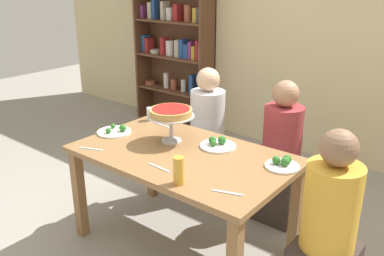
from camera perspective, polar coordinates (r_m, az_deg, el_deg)
name	(u,v)px	position (r m, az deg, el deg)	size (l,w,h in m)	color
ground_plane	(184,244)	(3.18, -1.16, -15.69)	(12.00, 12.00, 0.00)	gray
rear_partition	(321,24)	(4.51, 17.35, 13.49)	(8.00, 0.12, 2.80)	beige
dining_table	(183,165)	(2.85, -1.26, -5.19)	(1.49, 0.89, 0.74)	olive
bookshelf	(175,37)	(5.32, -2.33, 12.45)	(1.10, 0.30, 2.21)	brown
diner_head_east	(327,240)	(2.49, 18.09, -14.50)	(0.34, 0.34, 1.15)	#382D28
diner_far_left	(207,141)	(3.66, 2.12, -1.80)	(0.34, 0.34, 1.15)	#382D28
diner_far_right	(280,162)	(3.33, 12.10, -4.63)	(0.34, 0.34, 1.15)	#382D28
deep_dish_pizza_stand	(171,114)	(2.93, -2.91, 1.91)	(0.33, 0.33, 0.25)	silver
salad_plate_near_diner	(283,164)	(2.66, 12.42, -4.84)	(0.22, 0.22, 0.07)	white
salad_plate_far_diner	(218,144)	(2.90, 3.56, -2.25)	(0.26, 0.26, 0.07)	white
salad_plate_spare	(115,131)	(3.21, -10.62, -0.42)	(0.26, 0.26, 0.07)	white
beer_glass_amber_tall	(179,171)	(2.38, -1.84, -5.89)	(0.07, 0.07, 0.17)	gold
water_glass_clear_near	(150,114)	(3.43, -5.76, 1.95)	(0.06, 0.06, 0.11)	white
cutlery_fork_near	(91,149)	(2.95, -13.80, -2.81)	(0.18, 0.02, 0.01)	silver
cutlery_knife_near	(159,167)	(2.61, -4.60, -5.45)	(0.18, 0.02, 0.01)	silver
cutlery_fork_far	(162,125)	(3.32, -4.21, 0.43)	(0.18, 0.02, 0.01)	silver
cutlery_knife_far	(227,193)	(2.32, 4.88, -8.88)	(0.18, 0.02, 0.01)	silver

